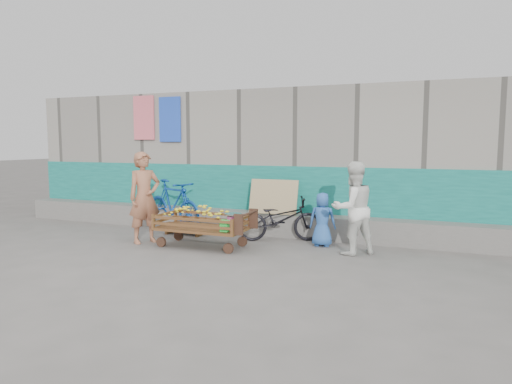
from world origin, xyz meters
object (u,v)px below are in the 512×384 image
at_px(bicycle_dark, 280,219).
at_px(bicycle_blue, 173,205).
at_px(vendor_man, 145,198).
at_px(bench, 184,227).
at_px(child, 322,219).
at_px(woman, 353,208).
at_px(banana_cart, 200,219).

bearing_deg(bicycle_dark, bicycle_blue, 62.33).
bearing_deg(vendor_man, bench, 12.36).
xyz_separation_m(vendor_man, bicycle_blue, (-0.20, 1.30, -0.31)).
xyz_separation_m(bench, child, (2.88, 0.04, 0.33)).
bearing_deg(child, bicycle_blue, -10.68).
xyz_separation_m(woman, bicycle_blue, (-3.98, 0.73, -0.24)).
height_order(banana_cart, bench, banana_cart).
height_order(banana_cart, bicycle_blue, bicycle_blue).
bearing_deg(child, vendor_man, 11.87).
bearing_deg(banana_cart, bicycle_blue, 137.67).
relative_size(child, bicycle_blue, 0.54).
bearing_deg(bicycle_blue, woman, -78.13).
relative_size(banana_cart, vendor_man, 1.03).
distance_m(banana_cart, woman, 2.71).
height_order(bench, vendor_man, vendor_man).
height_order(child, bicycle_blue, bicycle_blue).
height_order(woman, child, woman).
height_order(bench, child, child).
height_order(bench, bicycle_blue, bicycle_blue).
bearing_deg(vendor_man, bicycle_dark, -34.57).
relative_size(vendor_man, bicycle_dark, 1.06).
bearing_deg(bicycle_blue, banana_cart, -110.05).
distance_m(banana_cart, child, 2.22).
height_order(banana_cart, bicycle_dark, bicycle_dark).
bearing_deg(banana_cart, woman, 10.15).
bearing_deg(bench, banana_cart, -44.62).
bearing_deg(child, woman, 142.55).
relative_size(vendor_man, child, 1.74).
bearing_deg(banana_cart, bench, 135.38).
bearing_deg(bench, bicycle_dark, 5.19).
relative_size(bicycle_dark, bicycle_blue, 0.89).
height_order(vendor_man, bicycle_dark, vendor_man).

